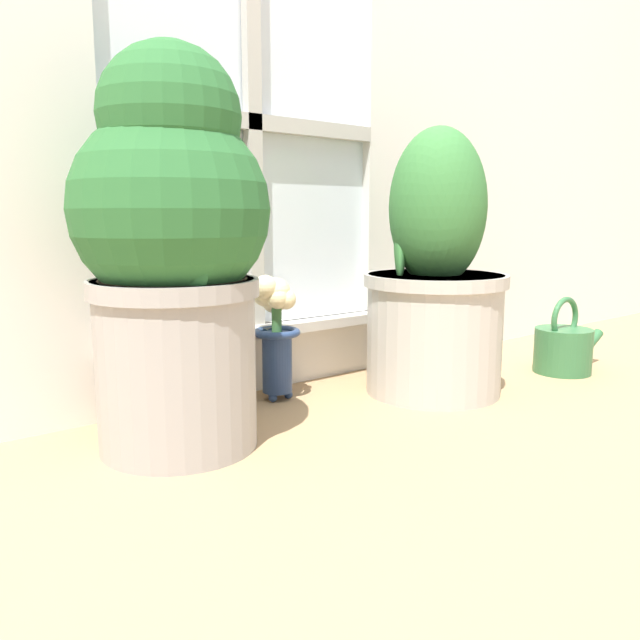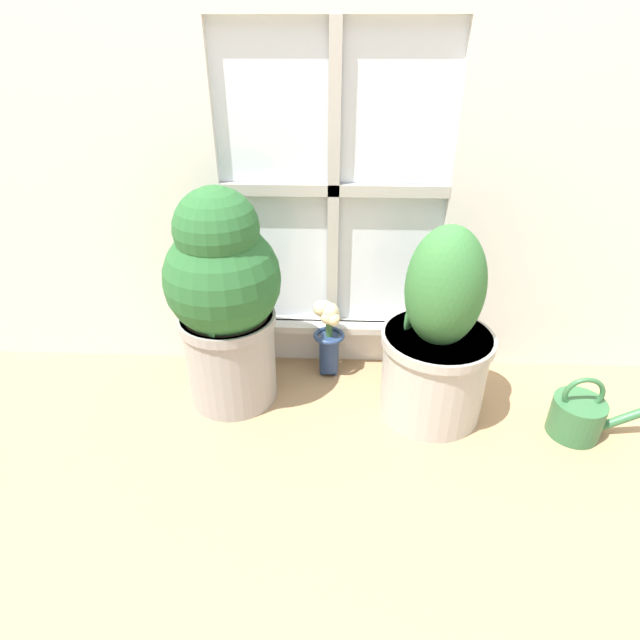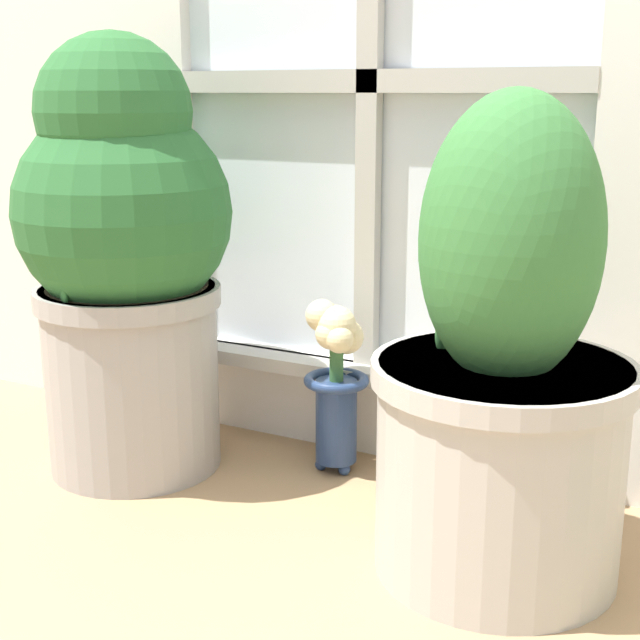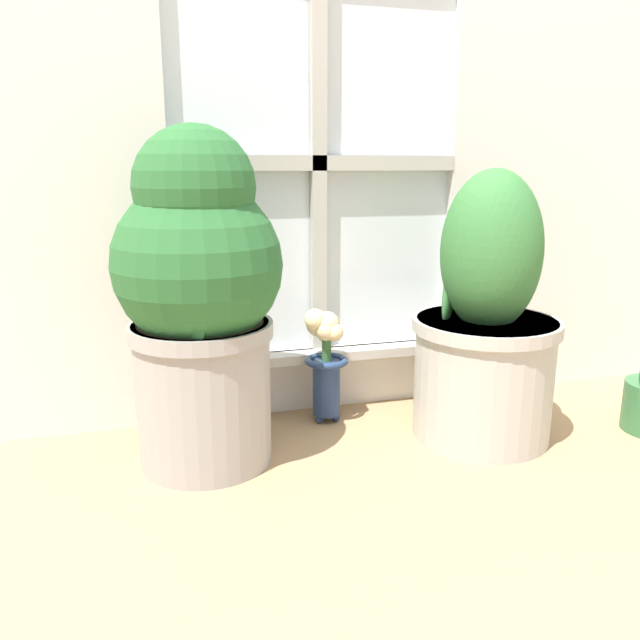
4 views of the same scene
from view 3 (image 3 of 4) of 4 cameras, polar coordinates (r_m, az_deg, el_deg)
name	(u,v)px [view 3 (image 3 of 4)]	position (r m, az deg, el deg)	size (l,w,h in m)	color
ground_plane	(192,592)	(1.18, -8.22, -16.87)	(10.00, 10.00, 0.00)	tan
potted_plant_left	(124,250)	(1.45, -12.42, 4.40)	(0.34, 0.34, 0.70)	#9E9993
potted_plant_right	(503,381)	(1.14, 11.63, -3.84)	(0.33, 0.33, 0.61)	#B7B2A8
flower_vase	(336,366)	(1.44, 1.03, -2.97)	(0.11, 0.11, 0.29)	navy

